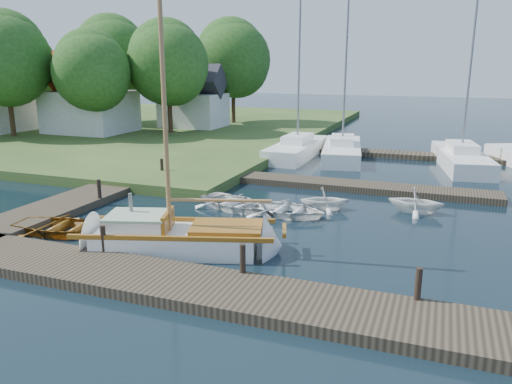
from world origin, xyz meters
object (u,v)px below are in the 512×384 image
(mooring_post_5, at_px, (162,167))
(marina_boat_0, at_px, (297,148))
(dinghy, at_px, (62,223))
(marina_boat_3, at_px, (461,157))
(mooring_post_3, at_px, (418,284))
(tender_a, at_px, (234,201))
(mooring_post_2, at_px, (243,258))
(tree_3, at_px, (168,63))
(sailboat, at_px, (182,240))
(tree_4, at_px, (113,57))
(tender_d, at_px, (416,199))
(tender_c, at_px, (285,207))
(tree_1, at_px, (5,59))
(tree_2, at_px, (92,71))
(tree_5, at_px, (27,68))
(mooring_post_1, at_px, (103,238))
(house_a, at_px, (90,101))
(house_c, at_px, (194,102))
(mooring_post_4, at_px, (99,189))
(tree_7, at_px, (233,59))
(tender_b, at_px, (325,197))

(mooring_post_5, bearing_deg, marina_boat_0, 62.38)
(dinghy, relative_size, marina_boat_3, 0.31)
(mooring_post_3, height_order, tender_a, mooring_post_3)
(mooring_post_2, bearing_deg, tree_3, 123.92)
(sailboat, distance_m, dinghy, 4.72)
(mooring_post_2, relative_size, tree_4, 0.08)
(tender_d, relative_size, marina_boat_0, 0.18)
(tender_c, bearing_deg, dinghy, 131.47)
(tree_1, height_order, tree_2, tree_1)
(tender_a, bearing_deg, tree_5, 81.25)
(mooring_post_3, bearing_deg, mooring_post_1, 180.00)
(mooring_post_1, bearing_deg, house_a, 128.99)
(tender_d, height_order, tree_1, tree_1)
(tender_c, relative_size, house_c, 0.62)
(mooring_post_2, height_order, tree_4, tree_4)
(mooring_post_4, distance_m, mooring_post_5, 5.00)
(mooring_post_4, bearing_deg, house_c, 107.65)
(tree_2, bearing_deg, tender_d, -24.16)
(sailboat, height_order, tree_3, tree_3)
(tender_d, relative_size, tree_1, 0.23)
(tender_c, height_order, tree_4, tree_4)
(tender_d, bearing_deg, marina_boat_0, 41.10)
(mooring_post_3, bearing_deg, mooring_post_2, 180.00)
(tree_4, bearing_deg, tree_7, 21.80)
(mooring_post_5, distance_m, marina_boat_0, 9.96)
(house_a, bearing_deg, tree_2, -44.25)
(mooring_post_4, relative_size, tender_b, 0.40)
(mooring_post_2, height_order, tender_c, mooring_post_2)
(mooring_post_5, xyz_separation_m, tender_d, (12.48, -1.48, -0.13))
(tree_4, bearing_deg, tree_2, -63.43)
(mooring_post_1, bearing_deg, tender_a, 76.96)
(tree_3, bearing_deg, tree_5, 172.88)
(mooring_post_4, bearing_deg, tree_1, 144.67)
(house_a, bearing_deg, mooring_post_3, -38.93)
(mooring_post_2, distance_m, dinghy, 7.59)
(mooring_post_1, xyz_separation_m, tender_a, (1.50, 6.47, -0.35))
(mooring_post_2, bearing_deg, tender_c, 97.16)
(tender_b, bearing_deg, tree_7, 11.69)
(mooring_post_1, bearing_deg, mooring_post_3, 0.00)
(tender_b, height_order, tree_3, tree_3)
(tree_4, bearing_deg, marina_boat_3, -15.40)
(mooring_post_4, height_order, tree_3, tree_3)
(tender_a, distance_m, tree_4, 29.66)
(tree_5, relative_size, tree_7, 0.86)
(marina_boat_3, height_order, tree_1, marina_boat_3)
(house_a, bearing_deg, mooring_post_1, -51.01)
(tender_b, relative_size, tree_1, 0.21)
(sailboat, bearing_deg, tree_2, 116.48)
(tender_d, distance_m, house_a, 28.47)
(marina_boat_0, bearing_deg, dinghy, 169.42)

